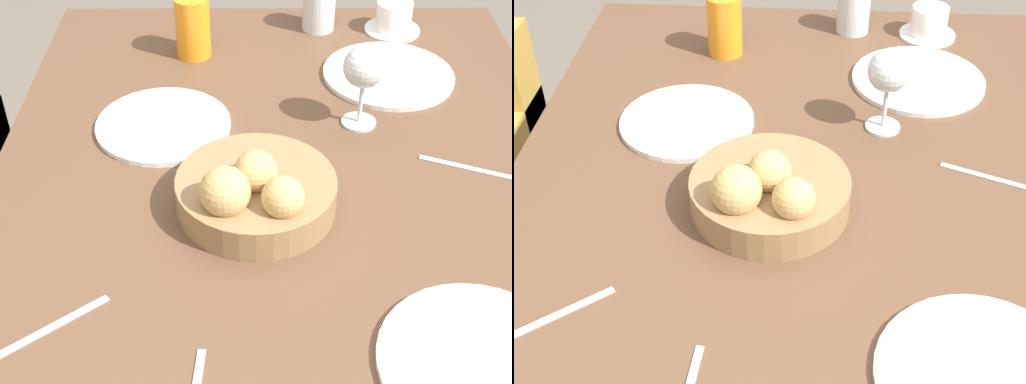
% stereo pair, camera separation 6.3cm
% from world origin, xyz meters
% --- Properties ---
extents(dining_table, '(1.34, 1.00, 0.74)m').
position_xyz_m(dining_table, '(0.00, 0.00, 0.65)').
color(dining_table, brown).
rests_on(dining_table, ground_plane).
extents(bread_basket, '(0.25, 0.25, 0.12)m').
position_xyz_m(bread_basket, '(-0.06, 0.06, 0.77)').
color(bread_basket, '#99754C').
rests_on(bread_basket, dining_table).
extents(plate_near_left, '(0.27, 0.27, 0.01)m').
position_xyz_m(plate_near_left, '(-0.36, -0.23, 0.74)').
color(plate_near_left, white).
rests_on(plate_near_left, dining_table).
extents(plate_near_right, '(0.26, 0.26, 0.01)m').
position_xyz_m(plate_near_right, '(0.35, -0.22, 0.74)').
color(plate_near_right, white).
rests_on(plate_near_right, dining_table).
extents(plate_far_center, '(0.25, 0.25, 0.01)m').
position_xyz_m(plate_far_center, '(0.17, 0.22, 0.74)').
color(plate_far_center, white).
rests_on(plate_far_center, dining_table).
extents(juice_glass, '(0.07, 0.07, 0.13)m').
position_xyz_m(juice_glass, '(0.45, 0.18, 0.80)').
color(juice_glass, orange).
rests_on(juice_glass, dining_table).
extents(water_tumbler, '(0.07, 0.07, 0.11)m').
position_xyz_m(water_tumbler, '(0.57, -0.09, 0.79)').
color(water_tumbler, silver).
rests_on(water_tumbler, dining_table).
extents(wine_glass, '(0.08, 0.08, 0.16)m').
position_xyz_m(wine_glass, '(0.18, -0.14, 0.85)').
color(wine_glass, silver).
rests_on(wine_glass, dining_table).
extents(coffee_cup, '(0.12, 0.12, 0.07)m').
position_xyz_m(coffee_cup, '(0.55, -0.25, 0.77)').
color(coffee_cup, white).
rests_on(coffee_cup, dining_table).
extents(fork_silver, '(0.13, 0.16, 0.00)m').
position_xyz_m(fork_silver, '(-0.30, 0.33, 0.74)').
color(fork_silver, '#B7B7BC').
rests_on(fork_silver, dining_table).
extents(knife_silver, '(0.08, 0.19, 0.00)m').
position_xyz_m(knife_silver, '(0.04, -0.32, 0.74)').
color(knife_silver, '#B7B7BC').
rests_on(knife_silver, dining_table).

